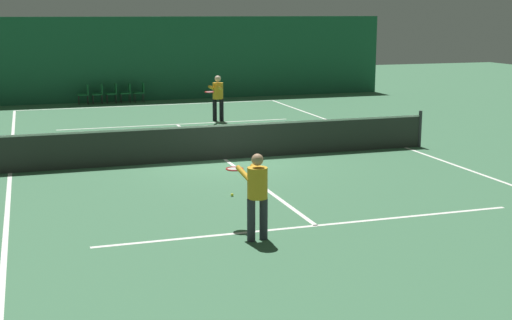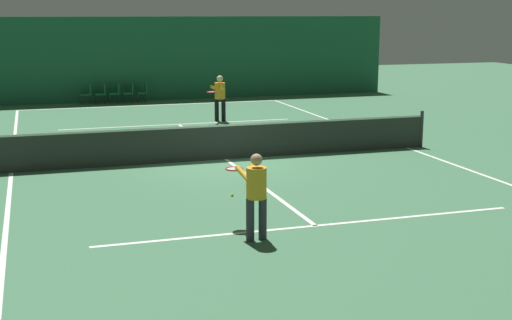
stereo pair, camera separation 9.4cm
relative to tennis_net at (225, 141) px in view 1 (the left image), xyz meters
The scene contains 17 objects.
ground_plane 0.51m from the tennis_net, ahead, with size 60.00×60.00×0.00m, color #3D704C.
backdrop_curtain 13.76m from the tennis_net, 90.00° to the left, with size 23.00×0.12×3.70m.
court_line_baseline_far 11.91m from the tennis_net, 90.00° to the left, with size 11.00×0.10×0.00m.
court_line_service_far 6.42m from the tennis_net, 90.00° to the left, with size 8.25×0.10×0.00m.
court_line_service_near 6.42m from the tennis_net, 90.00° to the right, with size 8.25×0.10×0.00m.
court_line_sideline_left 5.52m from the tennis_net, behind, with size 0.10×23.80×0.00m.
court_line_sideline_right 5.52m from the tennis_net, ahead, with size 0.10×23.80×0.00m.
court_line_centre 0.51m from the tennis_net, ahead, with size 0.10×12.80×0.00m.
tennis_net is the anchor object (origin of this frame).
player_near 6.95m from the tennis_net, 100.86° to the right, with size 0.52×1.33×1.54m.
player_far 6.86m from the tennis_net, 76.68° to the left, with size 1.02×1.33×1.66m.
courtside_chair_0 13.40m from the tennis_net, 101.24° to the left, with size 0.44×0.44×0.84m.
courtside_chair_1 13.30m from the tennis_net, 98.71° to the left, with size 0.44×0.44×0.84m.
courtside_chair_2 13.22m from the tennis_net, 96.14° to the left, with size 0.44×0.44×0.84m.
courtside_chair_3 13.17m from the tennis_net, 93.55° to the left, with size 0.44×0.44×0.84m.
courtside_chair_4 13.14m from the tennis_net, 90.95° to the left, with size 0.44×0.44×0.84m.
tennis_ball 3.98m from the tennis_net, 103.12° to the right, with size 0.07×0.07×0.07m.
Camera 1 is at (-4.98, -18.18, 3.91)m, focal length 50.00 mm.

